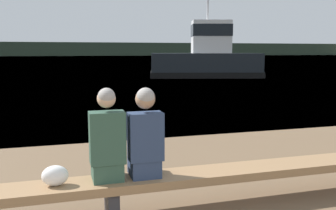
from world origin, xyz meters
The scene contains 7 objects.
water_surface centered at (0.00, 126.65, 0.00)m, with size 240.00×240.00×0.00m, color #5684A3.
far_shoreline centered at (0.00, 146.90, 2.48)m, with size 600.00×12.00×4.96m, color #2D3D2D.
bench_main centered at (-0.03, 3.12, 0.36)m, with size 8.67×0.47×0.43m.
person_left centered at (-0.07, 3.12, 0.88)m, with size 0.37×0.36×1.02m.
person_right centered at (0.35, 3.12, 0.89)m, with size 0.37×0.37×1.01m.
shopping_bag centered at (-0.62, 3.12, 0.54)m, with size 0.27×0.18×0.22m.
tugboat_red centered at (9.52, 23.72, 1.23)m, with size 8.22×4.97×6.24m.
Camera 1 is at (-0.55, -0.82, 1.83)m, focal length 40.00 mm.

